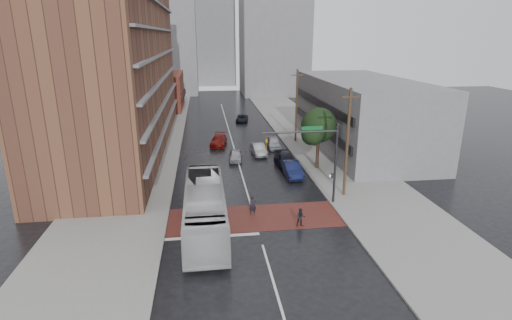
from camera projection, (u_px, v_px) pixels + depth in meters
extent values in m
plane|color=black|center=(255.00, 220.00, 32.17)|extent=(160.00, 160.00, 0.00)
cube|color=maroon|center=(254.00, 218.00, 32.64)|extent=(14.00, 5.00, 0.02)
cube|color=gray|center=(148.00, 144.00, 54.37)|extent=(9.00, 90.00, 0.15)
cube|color=gray|center=(312.00, 139.00, 57.24)|extent=(9.00, 90.00, 0.15)
cube|color=brown|center=(117.00, 38.00, 48.96)|extent=(10.00, 44.00, 28.00)
cube|color=brown|center=(162.00, 91.00, 80.73)|extent=(8.00, 16.00, 7.00)
cube|color=gray|center=(361.00, 114.00, 51.81)|extent=(11.00, 26.00, 9.00)
cube|color=gray|center=(159.00, 28.00, 99.46)|extent=(18.00, 16.00, 32.00)
cube|color=gray|center=(274.00, 19.00, 96.68)|extent=(16.00, 14.00, 36.00)
cube|color=gray|center=(214.00, 43.00, 118.49)|extent=(12.00, 10.00, 24.00)
cylinder|color=#332319|center=(318.00, 152.00, 43.99)|extent=(0.36, 0.36, 4.00)
sphere|color=black|center=(319.00, 125.00, 43.10)|extent=(3.80, 3.80, 3.80)
sphere|color=black|center=(312.00, 134.00, 42.47)|extent=(2.40, 2.40, 2.40)
sphere|color=black|center=(324.00, 129.00, 44.13)|extent=(2.60, 2.60, 2.60)
cylinder|color=#2D2D33|center=(335.00, 165.00, 34.38)|extent=(0.20, 0.20, 7.20)
cylinder|color=#2D2D33|center=(300.00, 132.00, 33.08)|extent=(6.40, 0.16, 0.16)
imported|color=gold|center=(267.00, 145.00, 33.03)|extent=(0.20, 0.16, 1.00)
cube|color=#0C5926|center=(312.00, 128.00, 33.12)|extent=(1.80, 0.05, 0.30)
cube|color=#2D2D33|center=(332.00, 176.00, 34.64)|extent=(0.30, 0.30, 0.35)
cylinder|color=#473321|center=(347.00, 144.00, 35.57)|extent=(0.26, 0.26, 10.00)
cube|color=#473321|center=(350.00, 97.00, 34.31)|extent=(1.60, 0.12, 0.12)
cylinder|color=#473321|center=(296.00, 106.00, 54.49)|extent=(0.26, 0.26, 10.00)
cube|color=#473321|center=(297.00, 75.00, 53.24)|extent=(1.60, 0.12, 0.12)
imported|color=silver|center=(205.00, 208.00, 30.20)|extent=(3.04, 12.77, 3.55)
imported|color=black|center=(253.00, 205.00, 32.94)|extent=(0.68, 0.51, 1.70)
imported|color=black|center=(301.00, 218.00, 30.95)|extent=(0.76, 0.61, 1.50)
imported|color=#B0B1B8|center=(236.00, 155.00, 47.37)|extent=(1.89, 3.91, 1.29)
imported|color=#B4B5BD|center=(259.00, 149.00, 49.63)|extent=(1.72, 4.31, 1.39)
imported|color=#670F0B|center=(219.00, 141.00, 53.86)|extent=(2.73, 5.04, 1.39)
imported|color=black|center=(242.00, 118.00, 68.88)|extent=(2.60, 4.45, 1.16)
imported|color=#12183F|center=(292.00, 169.00, 42.06)|extent=(1.70, 4.71, 1.54)
imported|color=black|center=(286.00, 161.00, 44.82)|extent=(2.37, 5.16, 1.46)
imported|color=#ABAEB3|center=(274.00, 143.00, 52.64)|extent=(1.91, 4.44, 1.49)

